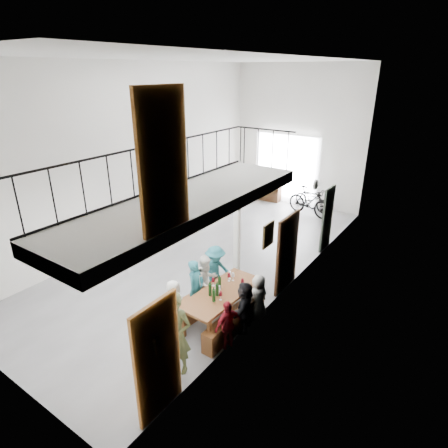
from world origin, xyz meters
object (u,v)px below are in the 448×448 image
Objects in this scene: host_standing at (176,334)px; side_bench at (168,221)px; serving_counter at (259,186)px; bicycle_near at (312,199)px; bench_inner at (201,303)px; oak_barrel at (231,191)px; tasting_table at (222,295)px.

side_bench is at bearing 115.53° from host_standing.
serving_counter reaches higher than bicycle_near.
oak_barrel reaches higher than bench_inner.
oak_barrel is at bearing 99.52° from host_standing.
bench_inner is 1.91m from host_standing.
oak_barrel is (-4.50, 7.10, -0.28)m from tasting_table.
tasting_table is at bearing -70.81° from serving_counter.
side_bench is 0.97× the size of bicycle_near.
tasting_table is 0.76m from bench_inner.
bench_inner is at bearing -157.94° from bicycle_near.
side_bench is 0.80× the size of serving_counter.
serving_counter is (-3.69, 8.07, -0.18)m from tasting_table.
tasting_table reaches higher than bench_inner.
oak_barrel is at bearing -135.39° from serving_counter.
bench_inner is at bearing -179.24° from tasting_table.
bicycle_near is (-1.36, 9.67, -0.38)m from host_standing.
oak_barrel is 1.27m from serving_counter.
serving_counter is (-3.07, 8.06, 0.27)m from bench_inner.
host_standing reaches higher than bench_inner.
bench_inner is at bearing -39.45° from side_bench.
bicycle_near reaches higher than bench_inner.
host_standing is (0.13, -1.65, 0.11)m from tasting_table.
bench_inner is 1.13× the size of serving_counter.
tasting_table is at bearing 76.19° from host_standing.
oak_barrel is 0.52× the size of host_standing.
oak_barrel is (0.20, 3.73, 0.20)m from side_bench.
oak_barrel is at bearing 125.51° from bench_inner.
host_standing reaches higher than oak_barrel.
tasting_table is 1.65m from host_standing.
host_standing is at bearing -62.12° from oak_barrel.
serving_counter is (0.81, 0.97, 0.10)m from oak_barrel.
oak_barrel is 0.43× the size of serving_counter.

